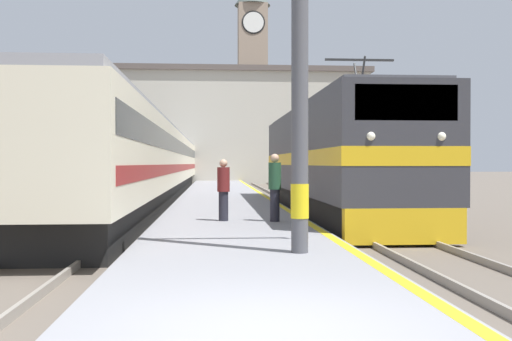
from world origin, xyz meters
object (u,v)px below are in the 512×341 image
Objects in this scene: locomotive_train at (331,160)px; second_waiting_passenger at (275,186)px; clock_tower at (252,75)px; catenary_mast at (305,29)px; passenger_train at (157,162)px; person_on_platform at (223,189)px.

second_waiting_passenger is (-2.61, -5.45, -0.73)m from locomotive_train.
catenary_mast is at bearing -92.81° from clock_tower.
clock_tower is at bearing 87.19° from catenary_mast.
clock_tower is (-0.03, 42.62, 9.40)m from locomotive_train.
catenary_mast is (4.71, -23.36, 2.23)m from passenger_train.
locomotive_train is at bearing 64.43° from second_waiting_passenger.
passenger_train is at bearing 105.06° from second_waiting_passenger.
person_on_platform is at bearing -94.72° from clock_tower.
passenger_train is at bearing 120.98° from locomotive_train.
locomotive_train reaches higher than person_on_platform.
locomotive_train is at bearing 52.48° from person_on_platform.
second_waiting_passenger is (0.05, 5.64, -2.92)m from catenary_mast.
clock_tower reaches higher than second_waiting_passenger.
locomotive_train is 6.08m from second_waiting_passenger.
second_waiting_passenger is 0.08× the size of clock_tower.
person_on_platform is at bearing -78.99° from passenger_train.
clock_tower is at bearing 90.04° from locomotive_train.
locomotive_train is 10.27× the size of person_on_platform.
person_on_platform is at bearing 169.00° from second_waiting_passenger.
clock_tower reaches higher than locomotive_train.
person_on_platform is at bearing 102.58° from catenary_mast.
passenger_train reaches higher than person_on_platform.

